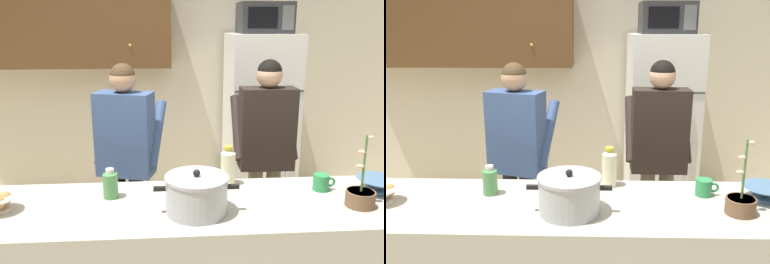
% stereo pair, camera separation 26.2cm
% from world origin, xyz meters
% --- Properties ---
extents(back_wall_unit, '(6.00, 0.48, 2.60)m').
position_xyz_m(back_wall_unit, '(-0.27, 2.25, 1.41)').
color(back_wall_unit, beige).
rests_on(back_wall_unit, ground).
extents(refrigerator, '(0.64, 0.68, 1.76)m').
position_xyz_m(refrigerator, '(0.77, 1.85, 0.88)').
color(refrigerator, white).
rests_on(refrigerator, ground).
extents(microwave, '(0.48, 0.37, 0.28)m').
position_xyz_m(microwave, '(0.77, 1.83, 1.90)').
color(microwave, '#2D2D30').
rests_on(microwave, refrigerator).
extents(person_near_pot, '(0.56, 0.51, 1.59)m').
position_xyz_m(person_near_pot, '(-0.46, 0.87, 0.98)').
color(person_near_pot, black).
rests_on(person_near_pot, ground).
extents(person_by_sink, '(0.49, 0.41, 1.60)m').
position_xyz_m(person_by_sink, '(0.59, 0.92, 1.00)').
color(person_by_sink, '#726656').
rests_on(person_by_sink, ground).
extents(cooking_pot, '(0.43, 0.32, 0.23)m').
position_xyz_m(cooking_pot, '(-0.02, -0.10, 1.02)').
color(cooking_pot, '#ADAFB5').
rests_on(cooking_pot, kitchen_island).
extents(coffee_mug, '(0.13, 0.09, 0.10)m').
position_xyz_m(coffee_mug, '(0.72, 0.13, 0.97)').
color(coffee_mug, '#2D8C4C').
rests_on(coffee_mug, kitchen_island).
extents(empty_bowl, '(0.25, 0.25, 0.08)m').
position_xyz_m(empty_bowl, '(1.03, 0.08, 0.97)').
color(empty_bowl, '#4C7299').
rests_on(empty_bowl, kitchen_island).
extents(bottle_near_edge, '(0.09, 0.09, 0.24)m').
position_xyz_m(bottle_near_edge, '(0.19, 0.26, 1.04)').
color(bottle_near_edge, beige).
rests_on(bottle_near_edge, kitchen_island).
extents(bottle_mid_counter, '(0.08, 0.08, 0.17)m').
position_xyz_m(bottle_mid_counter, '(-0.48, 0.12, 1.00)').
color(bottle_mid_counter, '#4C8C4C').
rests_on(bottle_mid_counter, kitchen_island).
extents(potted_orchid, '(0.15, 0.15, 0.39)m').
position_xyz_m(potted_orchid, '(0.84, -0.09, 0.98)').
color(potted_orchid, brown).
rests_on(potted_orchid, kitchen_island).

